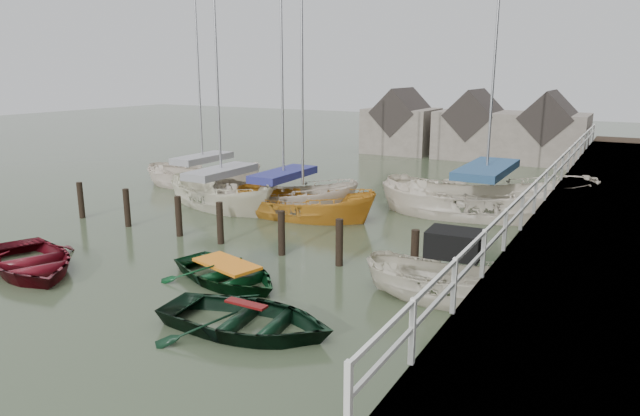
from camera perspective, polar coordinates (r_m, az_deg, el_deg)
The scene contains 13 objects.
ground at distance 16.21m, azimuth -13.29°, elevation -6.83°, with size 120.00×120.00×0.00m, color #313C26.
pier at distance 21.62m, azimuth 25.97°, elevation -0.75°, with size 3.04×32.00×2.70m.
mooring_pilings at distance 18.91m, azimuth -9.74°, elevation -2.11°, with size 13.72×0.22×1.80m.
far_sheds at distance 38.46m, azimuth 14.92°, elevation 7.66°, with size 14.00×4.08×4.39m.
rowboat_red at distance 18.24m, azimuth -26.84°, elevation -5.66°, with size 3.05×4.27×0.88m, color #510B14.
rowboat_green at distance 15.70m, azimuth -9.23°, elevation -7.32°, with size 2.65×3.71×0.77m, color black.
rowboat_dkgreen at distance 12.88m, azimuth -7.31°, elevation -12.09°, with size 2.89×4.05×0.84m, color black.
motorboat at distance 14.63m, azimuth 12.82°, elevation -8.70°, with size 4.47×1.91×2.61m.
sailboat_a at distance 24.23m, azimuth -9.72°, elevation 0.31°, with size 6.79×4.15×10.93m.
sailboat_b at distance 23.52m, azimuth -3.62°, elevation 0.08°, with size 6.60×3.93×10.92m.
sailboat_c at distance 22.22m, azimuth -1.70°, elevation -0.84°, with size 6.14×2.75×10.18m.
sailboat_d at distance 23.30m, azimuth 16.06°, elevation -0.58°, with size 8.58×4.79×13.09m.
sailboat_e at distance 28.52m, azimuth -11.53°, elevation 2.24°, with size 6.40×3.52×10.41m.
Camera 1 is at (10.49, -11.04, 5.57)m, focal length 32.00 mm.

